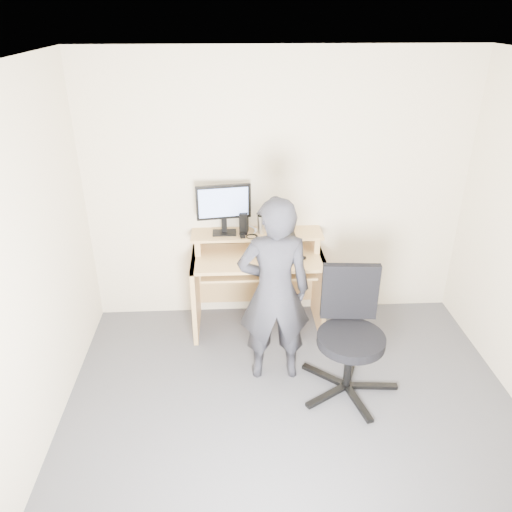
{
  "coord_description": "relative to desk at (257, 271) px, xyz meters",
  "views": [
    {
      "loc": [
        -0.44,
        -2.57,
        2.78
      ],
      "look_at": [
        -0.24,
        1.05,
        0.95
      ],
      "focal_mm": 35.0,
      "sensor_mm": 36.0,
      "label": 1
    }
  ],
  "objects": [
    {
      "name": "desk",
      "position": [
        0.0,
        0.0,
        0.0
      ],
      "size": [
        1.2,
        0.6,
        0.91
      ],
      "color": "tan",
      "rests_on": "ground"
    },
    {
      "name": "back_wall",
      "position": [
        0.2,
        0.22,
        0.7
      ],
      "size": [
        3.5,
        0.02,
        2.5
      ],
      "primitive_type": "cube",
      "color": "beige",
      "rests_on": "ground"
    },
    {
      "name": "person",
      "position": [
        0.09,
        -0.78,
        0.24
      ],
      "size": [
        0.58,
        0.39,
        1.57
      ],
      "primitive_type": "imported",
      "rotation": [
        0.0,
        0.0,
        3.16
      ],
      "color": "black",
      "rests_on": "ground"
    },
    {
      "name": "mouse",
      "position": [
        0.38,
        -0.18,
        0.22
      ],
      "size": [
        0.11,
        0.08,
        0.04
      ],
      "primitive_type": "ellipsoid",
      "rotation": [
        0.0,
        0.0,
        0.21
      ],
      "color": "black",
      "rests_on": "desk"
    },
    {
      "name": "ceiling",
      "position": [
        0.2,
        -1.53,
        1.95
      ],
      "size": [
        3.5,
        3.5,
        0.02
      ],
      "primitive_type": "cube",
      "color": "white",
      "rests_on": "back_wall"
    },
    {
      "name": "smartphone",
      "position": [
        0.31,
        0.02,
        0.37
      ],
      "size": [
        0.07,
        0.13,
        0.01
      ],
      "primitive_type": "cube",
      "rotation": [
        0.0,
        0.0,
        0.03
      ],
      "color": "black",
      "rests_on": "desk"
    },
    {
      "name": "ground",
      "position": [
        0.2,
        -1.53,
        -0.55
      ],
      "size": [
        3.5,
        3.5,
        0.0
      ],
      "primitive_type": "plane",
      "color": "#545459",
      "rests_on": "ground"
    },
    {
      "name": "charger",
      "position": [
        -0.13,
        -0.03,
        0.38
      ],
      "size": [
        0.05,
        0.05,
        0.03
      ],
      "primitive_type": "cube",
      "rotation": [
        0.0,
        0.0,
        0.16
      ],
      "color": "black",
      "rests_on": "desk"
    },
    {
      "name": "office_chair",
      "position": [
        0.66,
        -0.95,
        -0.01
      ],
      "size": [
        0.77,
        0.79,
        0.99
      ],
      "rotation": [
        0.0,
        0.0,
        -0.08
      ],
      "color": "black",
      "rests_on": "ground"
    },
    {
      "name": "keyboard",
      "position": [
        0.03,
        -0.17,
        0.12
      ],
      "size": [
        0.49,
        0.35,
        0.03
      ],
      "primitive_type": "cube",
      "rotation": [
        0.0,
        0.0,
        -0.42
      ],
      "color": "black",
      "rests_on": "desk"
    },
    {
      "name": "external_drive",
      "position": [
        -0.12,
        0.09,
        0.46
      ],
      "size": [
        0.09,
        0.14,
        0.2
      ],
      "primitive_type": "cube",
      "rotation": [
        0.0,
        0.0,
        -0.18
      ],
      "color": "black",
      "rests_on": "desk"
    },
    {
      "name": "monitor",
      "position": [
        -0.3,
        0.07,
        0.64
      ],
      "size": [
        0.49,
        0.14,
        0.46
      ],
      "rotation": [
        0.0,
        0.0,
        0.14
      ],
      "color": "black",
      "rests_on": "desk"
    },
    {
      "name": "headphones",
      "position": [
        -0.08,
        0.11,
        0.37
      ],
      "size": [
        0.18,
        0.18,
        0.06
      ],
      "primitive_type": "torus",
      "rotation": [
        0.26,
        0.0,
        0.2
      ],
      "color": "silver",
      "rests_on": "desk"
    },
    {
      "name": "travel_mug",
      "position": [
        0.04,
        0.07,
        0.45
      ],
      "size": [
        0.08,
        0.08,
        0.17
      ],
      "primitive_type": "cylinder",
      "rotation": [
        0.0,
        0.0,
        -0.04
      ],
      "color": "silver",
      "rests_on": "desk"
    }
  ]
}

